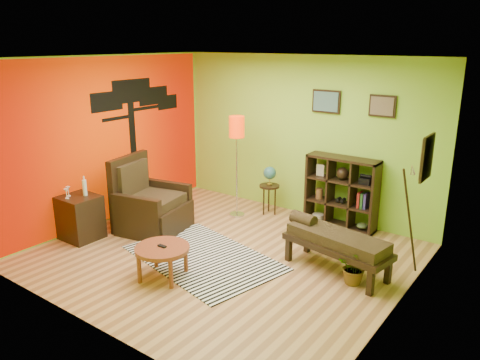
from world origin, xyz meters
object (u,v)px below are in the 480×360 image
Objects in this scene: coffee_table at (162,251)px; bench at (334,241)px; armchair at (149,208)px; cube_shelf at (342,193)px; potted_plant at (355,270)px; floor_lamp at (237,136)px; globe_table at (270,178)px; side_cabinet at (80,217)px.

bench is (1.73, 1.51, 0.06)m from coffee_table.
armchair is 3.20m from cube_shelf.
cube_shelf reaches higher than bench.
coffee_table is at bearing -147.51° from potted_plant.
coffee_table is 0.40× the size of floor_lamp.
armchair is at bearing -120.69° from floor_lamp.
bench is at bearing -21.47° from floor_lamp.
coffee_table is 1.51× the size of potted_plant.
armchair is 1.01× the size of cube_shelf.
cube_shelf is at bearing 37.95° from armchair.
cube_shelf is (1.30, 0.20, -0.06)m from globe_table.
floor_lamp reaches higher than armchair.
floor_lamp is 2.01m from cube_shelf.
floor_lamp is 2.68m from bench.
bench is (0.59, -1.52, -0.16)m from cube_shelf.
floor_lamp is at bearing 158.16° from potted_plant.
globe_table is 1.32m from cube_shelf.
coffee_table is at bearing -4.54° from side_cabinet.
bench is 3.28× the size of potted_plant.
coffee_table is 3.25m from cube_shelf.
cube_shelf is 1.99m from potted_plant.
side_cabinet is at bearing -121.69° from floor_lamp.
globe_table is (1.22, 1.77, 0.30)m from armchair.
cube_shelf is at bearing 69.44° from coffee_table.
globe_table is at bearing -171.47° from cube_shelf.
potted_plant is (0.97, -1.69, -0.42)m from cube_shelf.
coffee_table is 0.60× the size of cube_shelf.
armchair reaches higher than globe_table.
coffee_table is 0.59× the size of armchair.
potted_plant is (0.38, -0.17, -0.26)m from bench.
floor_lamp is 3.78× the size of potted_plant.
potted_plant is at bearing -24.05° from bench.
side_cabinet reaches higher than coffee_table.
side_cabinet is 2.14× the size of potted_plant.
potted_plant is at bearing -60.16° from cube_shelf.
coffee_table is 0.46× the size of bench.
cube_shelf is at bearing 42.72° from side_cabinet.
bench is (3.70, 1.35, 0.09)m from side_cabinet.
cube_shelf is (3.11, 2.88, 0.25)m from side_cabinet.
coffee_table is at bearing -76.52° from floor_lamp.
side_cabinet is 3.25m from globe_table.
bench is (3.11, 0.44, 0.07)m from armchair.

